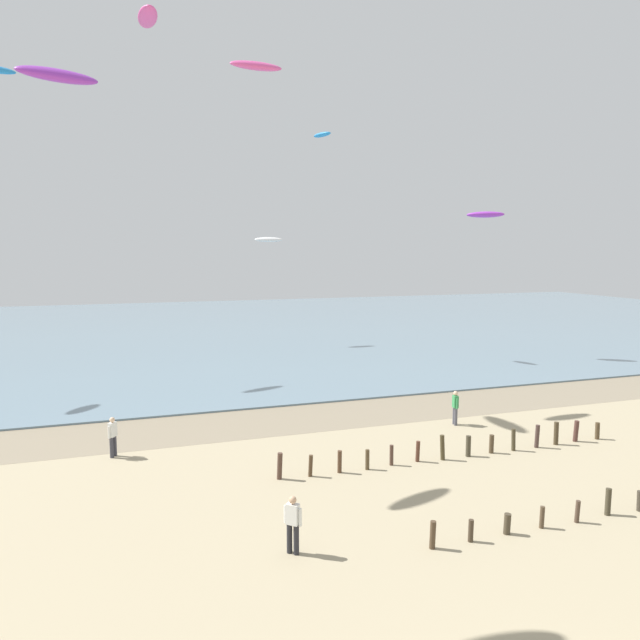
% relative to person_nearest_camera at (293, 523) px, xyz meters
% --- Properties ---
extents(wet_sand_strip, '(120.00, 5.04, 0.01)m').
position_rel_person_nearest_camera_xyz_m(wet_sand_strip, '(2.65, 13.07, -0.91)').
color(wet_sand_strip, gray).
rests_on(wet_sand_strip, ground).
extents(sea, '(160.00, 70.00, 0.10)m').
position_rel_person_nearest_camera_xyz_m(sea, '(2.65, 50.59, -0.87)').
color(sea, slate).
rests_on(sea, ground).
extents(groyne_far, '(15.30, 0.36, 1.06)m').
position_rel_person_nearest_camera_xyz_m(groyne_far, '(9.27, 5.43, -0.46)').
color(groyne_far, '#4C362B').
rests_on(groyne_far, ground).
extents(person_nearest_camera, '(0.43, 0.42, 1.71)m').
position_rel_person_nearest_camera_xyz_m(person_nearest_camera, '(0.00, 0.00, 0.00)').
color(person_nearest_camera, '#232328').
rests_on(person_nearest_camera, ground).
extents(person_mid_beach, '(0.38, 0.49, 1.71)m').
position_rel_person_nearest_camera_xyz_m(person_mid_beach, '(-4.93, 10.12, 0.00)').
color(person_mid_beach, '#383842').
rests_on(person_mid_beach, ground).
extents(person_by_waterline, '(0.29, 0.56, 1.71)m').
position_rel_person_nearest_camera_xyz_m(person_by_waterline, '(11.15, 9.54, 0.00)').
color(person_by_waterline, '#4C4C56').
rests_on(person_by_waterline, ground).
extents(kite_aloft_0, '(1.28, 2.16, 0.34)m').
position_rel_person_nearest_camera_xyz_m(kite_aloft_0, '(11.18, 30.02, 16.82)').
color(kite_aloft_0, '#2384D1').
extents(kite_aloft_2, '(1.10, 3.12, 0.56)m').
position_rel_person_nearest_camera_xyz_m(kite_aloft_2, '(-2.49, 18.74, 20.03)').
color(kite_aloft_2, '#E54C99').
extents(kite_aloft_4, '(2.98, 1.17, 0.77)m').
position_rel_person_nearest_camera_xyz_m(kite_aloft_4, '(3.12, 17.71, 17.78)').
color(kite_aloft_4, '#E54C99').
extents(kite_aloft_5, '(2.95, 2.51, 0.57)m').
position_rel_person_nearest_camera_xyz_m(kite_aloft_5, '(23.49, 25.66, 10.58)').
color(kite_aloft_5, purple).
extents(kite_aloft_6, '(3.11, 1.88, 0.81)m').
position_rel_person_nearest_camera_xyz_m(kite_aloft_6, '(-6.31, 9.35, 14.18)').
color(kite_aloft_6, purple).
extents(kite_aloft_7, '(2.61, 0.91, 0.58)m').
position_rel_person_nearest_camera_xyz_m(kite_aloft_7, '(8.56, 37.36, 8.72)').
color(kite_aloft_7, white).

